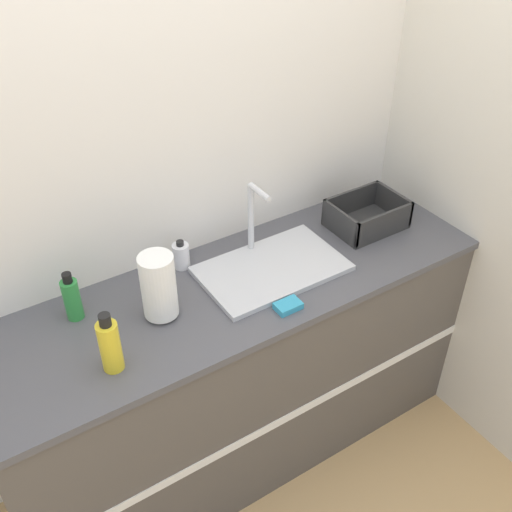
% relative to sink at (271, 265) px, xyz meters
% --- Properties ---
extents(ground_plane, '(12.00, 12.00, 0.00)m').
position_rel_sink_xyz_m(ground_plane, '(-0.15, -0.29, -0.94)').
color(ground_plane, tan).
extents(wall_back, '(4.28, 0.06, 2.60)m').
position_rel_sink_xyz_m(wall_back, '(-0.15, 0.30, 0.36)').
color(wall_back, silver).
rests_on(wall_back, ground_plane).
extents(wall_right, '(0.06, 2.56, 2.60)m').
position_rel_sink_xyz_m(wall_right, '(0.82, -0.01, 0.36)').
color(wall_right, beige).
rests_on(wall_right, ground_plane).
extents(counter_cabinet, '(1.90, 0.59, 0.92)m').
position_rel_sink_xyz_m(counter_cabinet, '(-0.15, -0.01, -0.48)').
color(counter_cabinet, '#514C47').
rests_on(counter_cabinet, ground_plane).
extents(sink, '(0.53, 0.33, 0.31)m').
position_rel_sink_xyz_m(sink, '(0.00, 0.00, 0.00)').
color(sink, silver).
rests_on(sink, counter_cabinet).
extents(paper_towel_roll, '(0.12, 0.12, 0.24)m').
position_rel_sink_xyz_m(paper_towel_roll, '(-0.45, -0.01, 0.10)').
color(paper_towel_roll, '#4C4C51').
rests_on(paper_towel_roll, counter_cabinet).
extents(dish_rack, '(0.29, 0.22, 0.12)m').
position_rel_sink_xyz_m(dish_rack, '(0.49, 0.03, 0.02)').
color(dish_rack, '#2D2D2D').
rests_on(dish_rack, counter_cabinet).
extents(bottle_green, '(0.06, 0.06, 0.18)m').
position_rel_sink_xyz_m(bottle_green, '(-0.69, 0.14, 0.06)').
color(bottle_green, '#2D8C3D').
rests_on(bottle_green, counter_cabinet).
extents(bottle_yellow, '(0.07, 0.07, 0.21)m').
position_rel_sink_xyz_m(bottle_yellow, '(-0.67, -0.14, 0.07)').
color(bottle_yellow, yellow).
rests_on(bottle_yellow, counter_cabinet).
extents(soap_dispenser, '(0.06, 0.06, 0.11)m').
position_rel_sink_xyz_m(soap_dispenser, '(-0.27, 0.20, 0.03)').
color(soap_dispenser, silver).
rests_on(soap_dispenser, counter_cabinet).
extents(sponge, '(0.09, 0.06, 0.02)m').
position_rel_sink_xyz_m(sponge, '(-0.07, -0.21, -0.01)').
color(sponge, '#3399BF').
rests_on(sponge, counter_cabinet).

